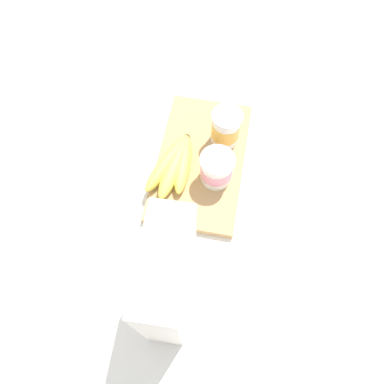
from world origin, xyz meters
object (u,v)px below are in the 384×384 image
at_px(cutting_board, 201,161).
at_px(banana_bunch, 174,164).
at_px(yogurt_cup_front, 226,128).
at_px(cereal_box, 168,283).
at_px(yogurt_cup_back, 217,169).

distance_m(cutting_board, banana_bunch, 0.07).
bearing_deg(yogurt_cup_front, cereal_box, -6.82).
distance_m(cutting_board, cereal_box, 0.36).
relative_size(cereal_box, yogurt_cup_front, 3.10).
distance_m(yogurt_cup_front, banana_bunch, 0.15).
bearing_deg(cutting_board, yogurt_cup_back, 44.38).
bearing_deg(yogurt_cup_back, cereal_box, -8.51).
xyz_separation_m(cutting_board, yogurt_cup_front, (-0.06, 0.05, 0.06)).
height_order(cutting_board, cereal_box, cereal_box).
xyz_separation_m(cutting_board, cereal_box, (0.33, -0.00, 0.14)).
height_order(cutting_board, banana_bunch, banana_bunch).
relative_size(yogurt_cup_front, yogurt_cup_back, 1.19).
bearing_deg(yogurt_cup_back, yogurt_cup_front, 177.74).
relative_size(cutting_board, banana_bunch, 1.93).
distance_m(yogurt_cup_front, yogurt_cup_back, 0.11).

